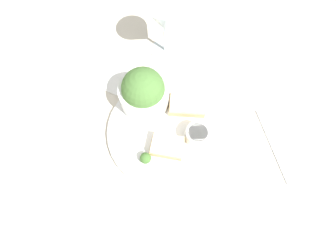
% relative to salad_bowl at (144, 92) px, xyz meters
% --- Properties ---
extents(ground_plane, '(4.00, 4.00, 0.00)m').
position_rel_salad_bowl_xyz_m(ground_plane, '(0.08, -0.05, -0.06)').
color(ground_plane, beige).
extents(dinner_plate, '(0.29, 0.29, 0.01)m').
position_rel_salad_bowl_xyz_m(dinner_plate, '(0.08, -0.05, -0.05)').
color(dinner_plate, white).
rests_on(dinner_plate, ground_plane).
extents(salad_bowl, '(0.12, 0.12, 0.11)m').
position_rel_salad_bowl_xyz_m(salad_bowl, '(0.00, 0.00, 0.00)').
color(salad_bowl, white).
rests_on(salad_bowl, dinner_plate).
extents(sauce_ramekin, '(0.06, 0.06, 0.04)m').
position_rel_salad_bowl_xyz_m(sauce_ramekin, '(0.15, -0.06, -0.03)').
color(sauce_ramekin, white).
rests_on(sauce_ramekin, dinner_plate).
extents(cheese_toast_near, '(0.10, 0.08, 0.03)m').
position_rel_salad_bowl_xyz_m(cheese_toast_near, '(0.10, 0.02, -0.03)').
color(cheese_toast_near, tan).
rests_on(cheese_toast_near, dinner_plate).
extents(cheese_toast_far, '(0.08, 0.06, 0.03)m').
position_rel_salad_bowl_xyz_m(cheese_toast_far, '(0.09, -0.10, -0.03)').
color(cheese_toast_far, tan).
rests_on(cheese_toast_far, dinner_plate).
extents(wine_glass, '(0.09, 0.09, 0.16)m').
position_rel_salad_bowl_xyz_m(wine_glass, '(-0.00, 0.18, 0.05)').
color(wine_glass, silver).
rests_on(wine_glass, ground_plane).
extents(garnish, '(0.03, 0.03, 0.03)m').
position_rel_salad_bowl_xyz_m(garnish, '(0.05, -0.14, -0.03)').
color(garnish, '#477533').
rests_on(garnish, dinner_plate).
extents(napkin, '(0.14, 0.13, 0.01)m').
position_rel_salad_bowl_xyz_m(napkin, '(-0.14, 0.06, -0.06)').
color(napkin, white).
rests_on(napkin, ground_plane).
extents(fork, '(0.11, 0.16, 0.01)m').
position_rel_salad_bowl_xyz_m(fork, '(0.33, -0.01, -0.06)').
color(fork, silver).
rests_on(fork, ground_plane).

